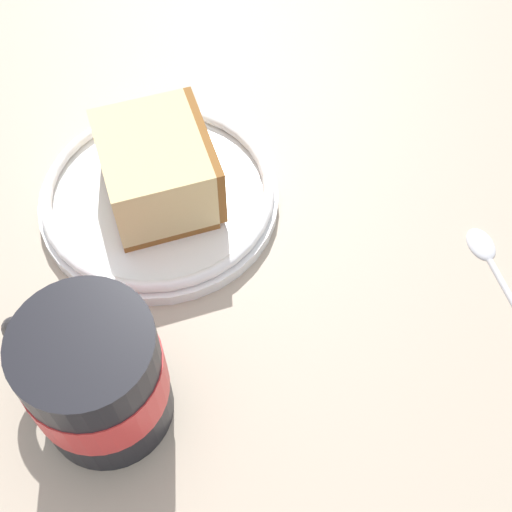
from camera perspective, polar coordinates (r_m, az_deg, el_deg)
ground_plane at (r=52.01cm, az=-1.46°, el=-2.69°), size 144.06×144.06×2.90cm
small_plate at (r=54.44cm, az=-7.97°, el=4.92°), size 18.54×18.54×1.92cm
cake_slice at (r=52.08cm, az=-8.08°, el=7.10°), size 11.44×11.83×5.91cm
tea_mug at (r=42.81cm, az=-13.15°, el=-9.56°), size 10.99×8.39×9.89cm
teaspoon at (r=53.91cm, az=19.01°, el=-0.68°), size 7.22×11.62×0.80cm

